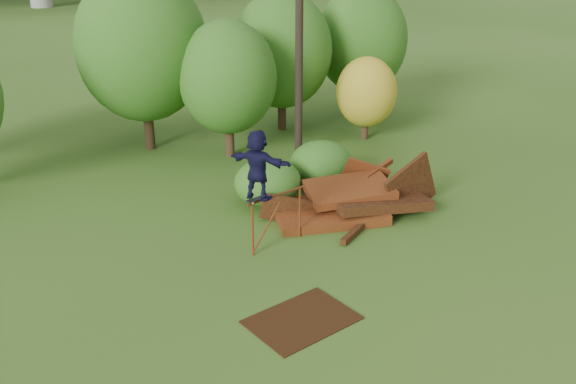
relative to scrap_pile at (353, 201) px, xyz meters
name	(u,v)px	position (x,y,z in m)	size (l,w,h in m)	color
ground	(351,271)	(-1.91, -2.98, -0.40)	(240.00, 240.00, 0.00)	#2D5116
scrap_pile	(353,201)	(0.00, 0.00, 0.00)	(5.75, 3.41, 2.21)	#4A1B0D
grind_rail	(277,210)	(-2.99, -0.86, 0.67)	(1.92, 0.54, 1.54)	#66290F
skateboard	(258,199)	(-3.60, -1.01, 1.19)	(0.71, 0.35, 0.07)	black
skater	(258,165)	(-3.60, -1.01, 2.13)	(1.72, 0.55, 1.85)	#131133
flat_plate	(302,320)	(-4.05, -4.35, -0.39)	(2.32, 1.65, 0.03)	black
tree_1	(142,46)	(-3.90, 8.74, 3.58)	(4.88, 4.88, 6.80)	black
tree_2	(227,77)	(-1.40, 6.56, 2.61)	(3.62, 3.62, 5.10)	black
tree_3	(282,50)	(1.83, 8.68, 2.96)	(4.14, 4.14, 5.75)	black
tree_4	(366,92)	(4.26, 5.95, 1.55)	(2.44, 2.44, 3.37)	black
tree_5	(361,40)	(5.99, 9.15, 2.97)	(4.08, 4.08, 5.73)	black
shrub_left	(268,182)	(-2.02, 1.83, 0.33)	(2.13, 1.97, 1.48)	#185316
shrub_right	(321,164)	(0.23, 2.43, 0.36)	(2.17, 1.99, 1.54)	#185316
utility_pole	(299,31)	(0.87, 5.31, 4.28)	(1.40, 0.28, 9.21)	black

